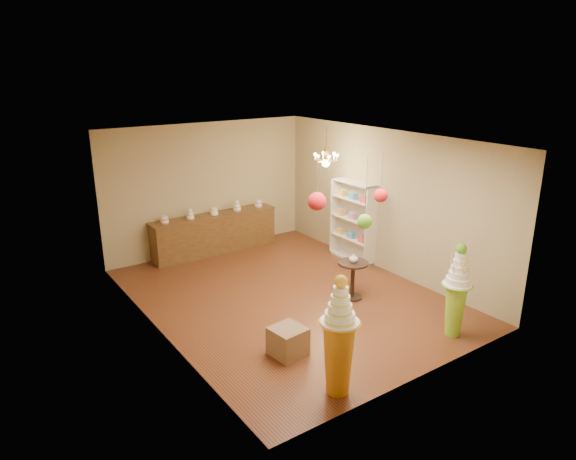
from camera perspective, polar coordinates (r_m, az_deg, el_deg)
floor at (r=9.90m, az=-0.10°, el=-7.38°), size 6.50×6.50×0.00m
ceiling at (r=9.03m, az=-0.11°, el=10.09°), size 6.50×6.50×0.00m
wall_back at (r=12.08m, az=-8.92°, el=4.65°), size 5.00×0.04×3.00m
wall_front at (r=7.09m, az=15.07°, el=-5.42°), size 5.00×0.04×3.00m
wall_left at (r=8.27m, az=-14.52°, el=-1.97°), size 0.04×6.50×3.00m
wall_right at (r=10.91m, az=10.78°, el=3.12°), size 0.04×6.50×3.00m
pedestal_green at (r=8.73m, az=18.15°, el=-7.19°), size 0.58×0.58×1.58m
pedestal_orange at (r=6.97m, az=5.66°, el=-12.82°), size 0.67×0.67×1.71m
burlap_riser at (r=7.98m, az=-0.01°, el=-12.24°), size 0.54×0.54×0.44m
sideboard at (r=12.11m, az=-8.11°, el=-0.30°), size 3.04×0.54×1.16m
shelving_unit at (r=11.52m, az=7.23°, el=1.00°), size 0.33×1.20×1.80m
round_table at (r=9.72m, az=7.21°, el=-4.99°), size 0.64×0.64×0.73m
vase at (r=9.59m, az=7.29°, el=-3.08°), size 0.22×0.22×0.17m
pom_red_left at (r=7.62m, az=3.23°, el=3.21°), size 0.28×0.28×0.84m
pom_green_mid at (r=7.49m, az=8.52°, el=0.97°), size 0.21×0.21×1.04m
pom_red_right at (r=7.83m, az=10.25°, el=3.81°), size 0.21×0.21×0.75m
chandelier at (r=10.92m, az=4.24°, el=7.72°), size 0.61×0.61×0.85m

